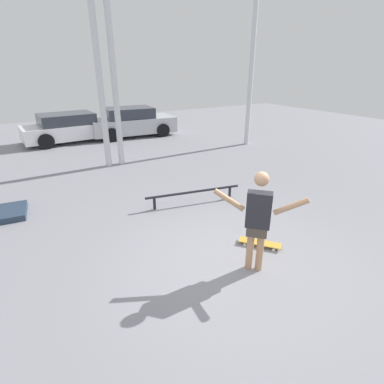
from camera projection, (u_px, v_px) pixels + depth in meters
name	position (u px, v px, depth m)	size (l,w,h in m)	color
ground_plane	(234.00, 264.00, 5.26)	(36.00, 36.00, 0.00)	gray
skateboarder	(258.00, 217.00, 4.77)	(1.10, 1.11, 1.76)	tan
skateboard	(260.00, 243.00, 5.79)	(0.67, 0.75, 0.08)	gold
grind_rail	(194.00, 193.00, 7.49)	(2.42, 0.53, 0.35)	black
canopy_support_right	(191.00, 37.00, 10.43)	(5.93, 0.20, 6.90)	silver
parked_car_white	(71.00, 128.00, 13.64)	(4.25, 2.13, 1.27)	white
parked_car_silver	(132.00, 122.00, 14.73)	(4.14, 2.21, 1.38)	#B7BABF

